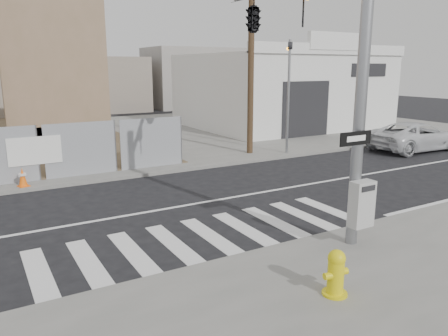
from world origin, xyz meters
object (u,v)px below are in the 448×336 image
auto_shop (281,90)px  fire_hydrant (336,273)px  suv (416,136)px  traffic_cone_d (23,177)px  signal_pole (284,41)px

auto_shop → fire_hydrant: auto_shop is taller
suv → traffic_cone_d: 18.07m
fire_hydrant → suv: (13.96, 8.72, 0.17)m
suv → traffic_cone_d: bearing=86.2°
auto_shop → traffic_cone_d: 19.62m
auto_shop → traffic_cone_d: auto_shop is taller
signal_pole → suv: 13.34m
fire_hydrant → suv: bearing=42.4°
signal_pole → suv: bearing=20.2°
signal_pole → fire_hydrant: size_ratio=8.14×
signal_pole → auto_shop: 19.04m
auto_shop → suv: size_ratio=2.34×
fire_hydrant → suv: size_ratio=0.17×
fire_hydrant → auto_shop: bearing=65.4°
auto_shop → suv: 10.78m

